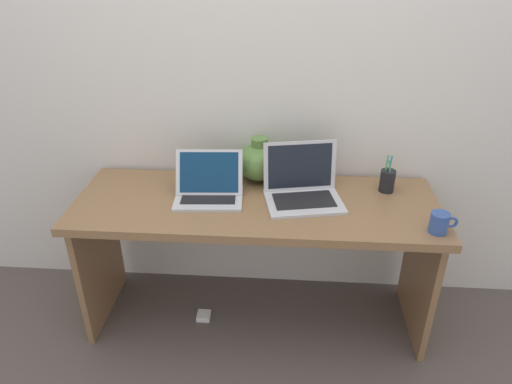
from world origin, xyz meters
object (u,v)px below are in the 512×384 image
(green_vase, at_px, (259,161))
(coffee_mug, at_px, (440,223))
(pen_cup, at_px, (387,180))
(laptop_left, at_px, (209,186))
(laptop_right, at_px, (302,185))
(power_brick, at_px, (204,316))

(green_vase, distance_m, coffee_mug, 0.89)
(coffee_mug, height_order, pen_cup, pen_cup)
(laptop_left, xyz_separation_m, green_vase, (0.22, 0.20, 0.04))
(green_vase, xyz_separation_m, coffee_mug, (0.77, -0.44, -0.05))
(laptop_right, xyz_separation_m, coffee_mug, (0.56, -0.26, -0.02))
(power_brick, bearing_deg, pen_cup, 11.53)
(green_vase, height_order, pen_cup, green_vase)
(coffee_mug, distance_m, pen_cup, 0.38)
(coffee_mug, bearing_deg, green_vase, 150.49)
(laptop_left, xyz_separation_m, laptop_right, (0.43, 0.02, 0.01))
(laptop_right, xyz_separation_m, power_brick, (-0.49, -0.09, -0.76))
(laptop_left, height_order, green_vase, green_vase)
(green_vase, xyz_separation_m, power_brick, (-0.28, -0.27, -0.79))
(laptop_right, xyz_separation_m, green_vase, (-0.21, 0.18, 0.03))
(pen_cup, relative_size, power_brick, 2.60)
(laptop_left, bearing_deg, pen_cup, 7.76)
(laptop_right, distance_m, pen_cup, 0.42)
(laptop_right, height_order, power_brick, laptop_right)
(green_vase, distance_m, pen_cup, 0.63)
(coffee_mug, bearing_deg, laptop_right, 155.54)
(coffee_mug, xyz_separation_m, power_brick, (-1.05, 0.17, -0.74))
(power_brick, bearing_deg, laptop_left, 51.80)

